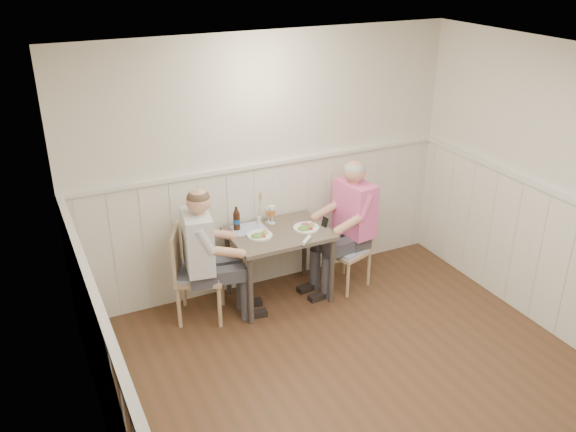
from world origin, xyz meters
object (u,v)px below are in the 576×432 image
Objects in this scene: chair_right at (350,245)px; beer_bottle at (237,220)px; chair_left at (193,270)px; dining_table at (279,241)px; man_in_pink at (351,233)px; grass_vase at (259,209)px; diner_cream at (204,267)px.

beer_bottle is (-1.14, 0.27, 0.41)m from chair_right.
chair_right is at bearing -3.75° from chair_left.
dining_table is 0.88m from chair_left.
grass_vase is at bearing 162.62° from man_in_pink.
chair_right is (0.79, -0.06, -0.20)m from dining_table.
grass_vase is at bearing 161.36° from chair_right.
grass_vase reaches higher than chair_right.
chair_left is 0.64m from beer_bottle.
dining_table is 2.63× the size of grass_vase.
grass_vase reaches higher than dining_table.
chair_left reaches higher than chair_right.
chair_right is 3.42× the size of beer_bottle.
grass_vase is (0.25, 0.03, 0.06)m from beer_bottle.
man_in_pink is at bearing 63.69° from chair_right.
man_in_pink is 1.00m from grass_vase.
beer_bottle is (-0.36, 0.22, 0.21)m from dining_table.
dining_table is at bearing 175.89° from chair_right.
chair_right is at bearing -4.11° from dining_table.
diner_cream is 0.82m from grass_vase.
grass_vase is at bearing 6.50° from beer_bottle.
dining_table is 0.71× the size of diner_cream.
grass_vase is (-0.11, 0.25, 0.26)m from dining_table.
man_in_pink is 1.59m from diner_cream.
chair_right is at bearing -0.38° from diner_cream.
chair_right is 1.66m from chair_left.
diner_cream is (-1.59, -0.01, -0.01)m from man_in_pink.
chair_right is 1.05m from grass_vase.
beer_bottle is at bearing 148.60° from dining_table.
beer_bottle is (0.44, 0.26, 0.28)m from diner_cream.
chair_right is 0.60× the size of man_in_pink.
beer_bottle is 0.66× the size of grass_vase.
beer_bottle is (0.51, 0.17, 0.35)m from chair_left.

